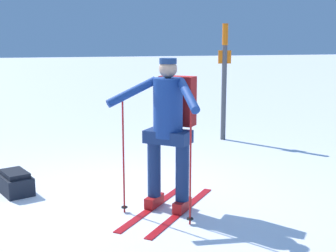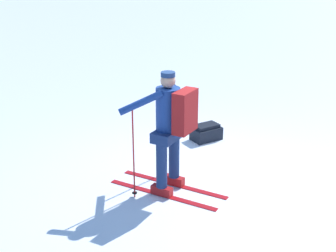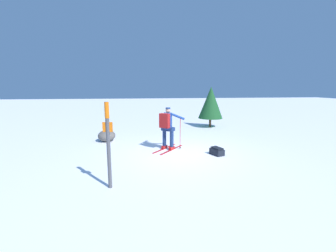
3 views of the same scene
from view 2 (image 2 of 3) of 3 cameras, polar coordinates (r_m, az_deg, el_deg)
ground_plane at (r=7.02m, az=3.85°, el=-6.10°), size 80.00×80.00×0.00m
skier at (r=6.20m, az=0.33°, el=0.20°), size 1.56×1.39×1.70m
dropped_backpack at (r=8.28m, az=4.68°, el=-0.79°), size 0.59×0.49×0.29m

